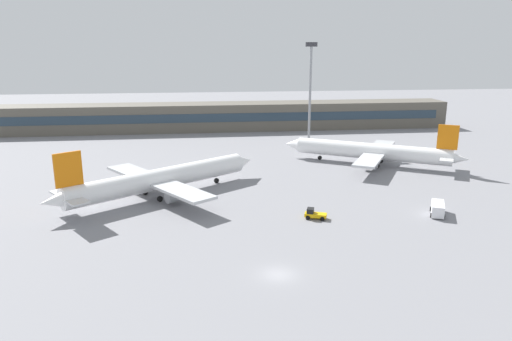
{
  "coord_description": "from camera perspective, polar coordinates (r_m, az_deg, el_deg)",
  "views": [
    {
      "loc": [
        -9.38,
        -53.88,
        28.07
      ],
      "look_at": [
        2.09,
        40.0,
        3.0
      ],
      "focal_mm": 33.34,
      "sensor_mm": 36.0,
      "label": 1
    }
  ],
  "objects": [
    {
      "name": "ground_plane",
      "position": [
        98.44,
        -1.21,
        -1.73
      ],
      "size": [
        400.0,
        400.0,
        0.0
      ],
      "primitive_type": "plane",
      "color": "gray"
    },
    {
      "name": "terminal_building",
      "position": [
        162.78,
        -3.61,
        6.49
      ],
      "size": [
        152.03,
        12.13,
        9.0
      ],
      "color": "#5B564C",
      "rests_on": "ground_plane"
    },
    {
      "name": "floodlight_tower_west",
      "position": [
        136.93,
        6.52,
        9.89
      ],
      "size": [
        3.2,
        0.8,
        28.78
      ],
      "color": "gray",
      "rests_on": "ground_plane"
    },
    {
      "name": "airplane_mid",
      "position": [
        117.57,
        13.55,
        2.27
      ],
      "size": [
        39.21,
        28.57,
        10.82
      ],
      "color": "white",
      "rests_on": "ground_plane"
    },
    {
      "name": "airplane_near",
      "position": [
        92.22,
        -11.15,
        -0.95
      ],
      "size": [
        38.78,
        29.94,
        11.18
      ],
      "color": "white",
      "rests_on": "ground_plane"
    },
    {
      "name": "service_van_white",
      "position": [
        86.75,
        20.97,
        -4.28
      ],
      "size": [
        4.05,
        5.55,
        2.08
      ],
      "color": "white",
      "rests_on": "ground_plane"
    },
    {
      "name": "baggage_tug_yellow",
      "position": [
        79.99,
        7.0,
        -5.21
      ],
      "size": [
        3.9,
        2.79,
        1.75
      ],
      "color": "#F2B20C",
      "rests_on": "ground_plane"
    }
  ]
}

